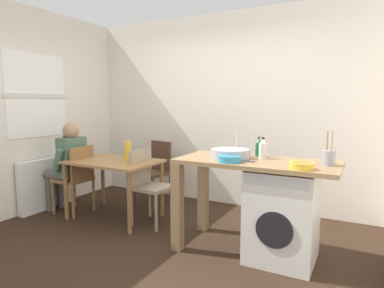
{
  "coord_description": "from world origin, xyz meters",
  "views": [
    {
      "loc": [
        1.83,
        -2.67,
        1.47
      ],
      "look_at": [
        0.18,
        0.45,
        1.02
      ],
      "focal_mm": 30.95,
      "sensor_mm": 36.0,
      "label": 1
    }
  ],
  "objects_px": {
    "dining_table": "(114,168)",
    "chair_opposite": "(147,182)",
    "vase": "(128,151)",
    "bottle_tall_green": "(259,148)",
    "colander": "(302,165)",
    "seated_person": "(68,162)",
    "chair_spare_by_wall": "(156,169)",
    "washing_machine": "(282,215)",
    "mixing_bowl": "(230,158)",
    "chair_person_seat": "(77,176)",
    "utensil_crock": "(329,157)",
    "bottle_squat_brown": "(263,149)"
  },
  "relations": [
    {
      "from": "washing_machine",
      "to": "vase",
      "type": "height_order",
      "value": "vase"
    },
    {
      "from": "utensil_crock",
      "to": "vase",
      "type": "bearing_deg",
      "value": 175.53
    },
    {
      "from": "washing_machine",
      "to": "mixing_bowl",
      "type": "height_order",
      "value": "mixing_bowl"
    },
    {
      "from": "seated_person",
      "to": "vase",
      "type": "distance_m",
      "value": 0.9
    },
    {
      "from": "chair_spare_by_wall",
      "to": "colander",
      "type": "height_order",
      "value": "colander"
    },
    {
      "from": "chair_person_seat",
      "to": "seated_person",
      "type": "distance_m",
      "value": 0.23
    },
    {
      "from": "washing_machine",
      "to": "chair_spare_by_wall",
      "type": "bearing_deg",
      "value": 155.79
    },
    {
      "from": "chair_person_seat",
      "to": "bottle_squat_brown",
      "type": "height_order",
      "value": "bottle_squat_brown"
    },
    {
      "from": "bottle_tall_green",
      "to": "colander",
      "type": "height_order",
      "value": "bottle_tall_green"
    },
    {
      "from": "bottle_tall_green",
      "to": "washing_machine",
      "type": "bearing_deg",
      "value": -37.17
    },
    {
      "from": "chair_spare_by_wall",
      "to": "colander",
      "type": "relative_size",
      "value": 4.5
    },
    {
      "from": "colander",
      "to": "chair_person_seat",
      "type": "bearing_deg",
      "value": 174.93
    },
    {
      "from": "bottle_squat_brown",
      "to": "colander",
      "type": "xyz_separation_m",
      "value": [
        0.42,
        -0.34,
        -0.06
      ]
    },
    {
      "from": "colander",
      "to": "dining_table",
      "type": "bearing_deg",
      "value": 171.34
    },
    {
      "from": "seated_person",
      "to": "utensil_crock",
      "type": "relative_size",
      "value": 4.01
    },
    {
      "from": "vase",
      "to": "colander",
      "type": "bearing_deg",
      "value": -11.79
    },
    {
      "from": "seated_person",
      "to": "vase",
      "type": "height_order",
      "value": "seated_person"
    },
    {
      "from": "chair_opposite",
      "to": "bottle_squat_brown",
      "type": "distance_m",
      "value": 1.51
    },
    {
      "from": "seated_person",
      "to": "utensil_crock",
      "type": "distance_m",
      "value": 3.23
    },
    {
      "from": "vase",
      "to": "bottle_squat_brown",
      "type": "bearing_deg",
      "value": -3.73
    },
    {
      "from": "chair_opposite",
      "to": "seated_person",
      "type": "bearing_deg",
      "value": -81.08
    },
    {
      "from": "dining_table",
      "to": "chair_opposite",
      "type": "relative_size",
      "value": 1.22
    },
    {
      "from": "washing_machine",
      "to": "mixing_bowl",
      "type": "xyz_separation_m",
      "value": [
        -0.45,
        -0.2,
        0.52
      ]
    },
    {
      "from": "chair_opposite",
      "to": "vase",
      "type": "height_order",
      "value": "vase"
    },
    {
      "from": "mixing_bowl",
      "to": "colander",
      "type": "relative_size",
      "value": 1.09
    },
    {
      "from": "chair_person_seat",
      "to": "chair_opposite",
      "type": "xyz_separation_m",
      "value": [
        1.02,
        0.15,
        0.0
      ]
    },
    {
      "from": "bottle_squat_brown",
      "to": "dining_table",
      "type": "bearing_deg",
      "value": 179.57
    },
    {
      "from": "dining_table",
      "to": "seated_person",
      "type": "xyz_separation_m",
      "value": [
        -0.71,
        -0.1,
        0.03
      ]
    },
    {
      "from": "dining_table",
      "to": "chair_spare_by_wall",
      "type": "height_order",
      "value": "chair_spare_by_wall"
    },
    {
      "from": "chair_person_seat",
      "to": "vase",
      "type": "relative_size",
      "value": 3.68
    },
    {
      "from": "chair_spare_by_wall",
      "to": "washing_machine",
      "type": "distance_m",
      "value": 2.22
    },
    {
      "from": "mixing_bowl",
      "to": "chair_spare_by_wall",
      "type": "bearing_deg",
      "value": 144.78
    },
    {
      "from": "utensil_crock",
      "to": "bottle_tall_green",
      "type": "bearing_deg",
      "value": 164.8
    },
    {
      "from": "bottle_tall_green",
      "to": "bottle_squat_brown",
      "type": "distance_m",
      "value": 0.14
    },
    {
      "from": "chair_person_seat",
      "to": "chair_opposite",
      "type": "height_order",
      "value": "same"
    },
    {
      "from": "dining_table",
      "to": "chair_opposite",
      "type": "height_order",
      "value": "chair_opposite"
    },
    {
      "from": "dining_table",
      "to": "vase",
      "type": "relative_size",
      "value": 4.5
    },
    {
      "from": "washing_machine",
      "to": "chair_opposite",
      "type": "bearing_deg",
      "value": 173.53
    },
    {
      "from": "chair_opposite",
      "to": "utensil_crock",
      "type": "distance_m",
      "value": 2.09
    },
    {
      "from": "bottle_tall_green",
      "to": "colander",
      "type": "xyz_separation_m",
      "value": [
        0.5,
        -0.45,
        -0.06
      ]
    },
    {
      "from": "chair_person_seat",
      "to": "bottle_tall_green",
      "type": "relative_size",
      "value": 4.51
    },
    {
      "from": "dining_table",
      "to": "seated_person",
      "type": "bearing_deg",
      "value": -171.9
    },
    {
      "from": "bottle_squat_brown",
      "to": "colander",
      "type": "height_order",
      "value": "bottle_squat_brown"
    },
    {
      "from": "bottle_tall_green",
      "to": "bottle_squat_brown",
      "type": "height_order",
      "value": "bottle_squat_brown"
    },
    {
      "from": "dining_table",
      "to": "seated_person",
      "type": "relative_size",
      "value": 0.92
    },
    {
      "from": "washing_machine",
      "to": "bottle_tall_green",
      "type": "relative_size",
      "value": 4.31
    },
    {
      "from": "mixing_bowl",
      "to": "bottle_tall_green",
      "type": "bearing_deg",
      "value": 71.88
    },
    {
      "from": "bottle_squat_brown",
      "to": "chair_opposite",
      "type": "bearing_deg",
      "value": 177.34
    },
    {
      "from": "chair_person_seat",
      "to": "washing_machine",
      "type": "relative_size",
      "value": 1.05
    },
    {
      "from": "washing_machine",
      "to": "bottle_tall_green",
      "type": "bearing_deg",
      "value": 142.83
    }
  ]
}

